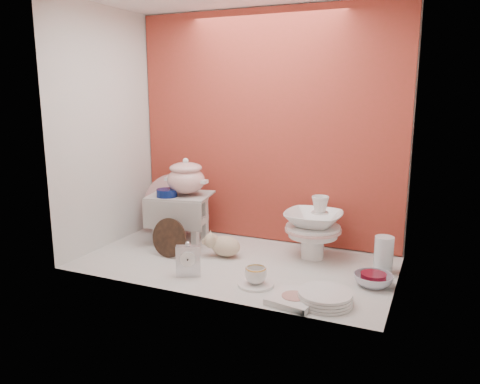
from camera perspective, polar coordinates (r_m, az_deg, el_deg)
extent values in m
plane|color=silver|center=(2.77, -0.55, -8.56)|extent=(1.80, 1.80, 0.00)
cube|color=#A73329|center=(3.07, 3.30, 7.80)|extent=(1.80, 0.06, 1.50)
cube|color=silver|center=(3.09, -16.12, 7.38)|extent=(0.06, 1.00, 1.50)
cube|color=silver|center=(2.38, 19.66, 5.90)|extent=(0.06, 1.00, 1.50)
cylinder|color=#0B1854|center=(3.00, -8.92, -0.11)|extent=(0.16, 0.16, 0.05)
imported|color=white|center=(3.27, -8.54, -2.98)|extent=(0.32, 0.32, 0.27)
cube|color=silver|center=(2.56, -6.34, -8.16)|extent=(0.14, 0.10, 0.19)
ellipsoid|color=#C6AC8B|center=(2.84, -1.76, -6.57)|extent=(0.24, 0.17, 0.14)
cylinder|color=white|center=(2.46, 1.93, -11.20)|extent=(0.22, 0.22, 0.01)
imported|color=white|center=(2.44, 1.94, -10.10)|extent=(0.13, 0.13, 0.09)
cube|color=white|center=(2.29, 6.61, -12.87)|extent=(0.25, 0.25, 0.03)
cylinder|color=white|center=(2.29, 10.34, -12.56)|extent=(0.35, 0.35, 0.06)
imported|color=silver|center=(2.54, 15.96, -10.30)|extent=(0.26, 0.26, 0.06)
cylinder|color=silver|center=(2.70, 17.13, -7.34)|extent=(0.14, 0.14, 0.21)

